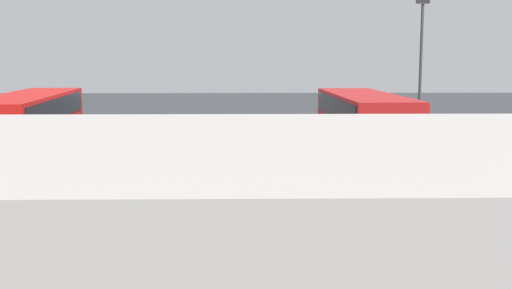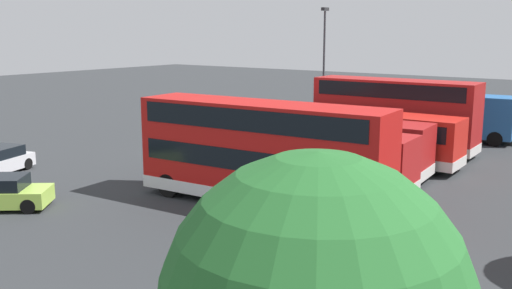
{
  "view_description": "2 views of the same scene",
  "coord_description": "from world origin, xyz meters",
  "px_view_note": "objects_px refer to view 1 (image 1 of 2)",
  "views": [
    {
      "loc": [
        -2.15,
        37.03,
        6.2
      ],
      "look_at": [
        -2.88,
        1.35,
        1.22
      ],
      "focal_mm": 44.82,
      "sensor_mm": 36.0,
      "label": 1
    },
    {
      "loc": [
        26.91,
        23.72,
        7.55
      ],
      "look_at": [
        0.64,
        4.51,
        1.12
      ],
      "focal_mm": 40.53,
      "sensor_mm": 36.0,
      "label": 2
    }
  ],
  "objects_px": {
    "bus_single_deck_second": "(271,159)",
    "bus_double_decker_fifth": "(30,143)",
    "bus_single_deck_fourth": "(117,161)",
    "bus_double_decker_near_end": "(363,142)",
    "car_hatchback_silver": "(47,139)",
    "lamp_post_tall": "(420,71)",
    "bus_single_deck_third": "(199,160)"
  },
  "relations": [
    {
      "from": "bus_single_deck_third",
      "to": "car_hatchback_silver",
      "type": "relative_size",
      "value": 2.38
    },
    {
      "from": "bus_double_decker_near_end",
      "to": "lamp_post_tall",
      "type": "bearing_deg",
      "value": -120.65
    },
    {
      "from": "bus_single_deck_fourth",
      "to": "car_hatchback_silver",
      "type": "height_order",
      "value": "bus_single_deck_fourth"
    },
    {
      "from": "bus_single_deck_fourth",
      "to": "bus_single_deck_second",
      "type": "bearing_deg",
      "value": -176.45
    },
    {
      "from": "bus_single_deck_second",
      "to": "lamp_post_tall",
      "type": "bearing_deg",
      "value": -140.05
    },
    {
      "from": "bus_double_decker_near_end",
      "to": "bus_single_deck_second",
      "type": "height_order",
      "value": "bus_double_decker_near_end"
    },
    {
      "from": "bus_single_deck_third",
      "to": "lamp_post_tall",
      "type": "distance_m",
      "value": 14.36
    },
    {
      "from": "bus_double_decker_near_end",
      "to": "lamp_post_tall",
      "type": "relative_size",
      "value": 1.12
    },
    {
      "from": "bus_single_deck_second",
      "to": "bus_double_decker_fifth",
      "type": "relative_size",
      "value": 1.03
    },
    {
      "from": "bus_double_decker_fifth",
      "to": "car_hatchback_silver",
      "type": "bearing_deg",
      "value": -75.65
    },
    {
      "from": "bus_single_deck_second",
      "to": "bus_single_deck_fourth",
      "type": "distance_m",
      "value": 6.82
    },
    {
      "from": "bus_single_deck_third",
      "to": "bus_double_decker_fifth",
      "type": "distance_m",
      "value": 7.33
    },
    {
      "from": "bus_double_decker_near_end",
      "to": "bus_double_decker_fifth",
      "type": "height_order",
      "value": "same"
    },
    {
      "from": "lamp_post_tall",
      "to": "bus_single_deck_fourth",
      "type": "bearing_deg",
      "value": 26.31
    },
    {
      "from": "bus_double_decker_fifth",
      "to": "lamp_post_tall",
      "type": "relative_size",
      "value": 1.26
    },
    {
      "from": "car_hatchback_silver",
      "to": "bus_single_deck_second",
      "type": "bearing_deg",
      "value": 135.29
    },
    {
      "from": "bus_double_decker_near_end",
      "to": "bus_single_deck_second",
      "type": "bearing_deg",
      "value": -7.82
    },
    {
      "from": "bus_single_deck_third",
      "to": "lamp_post_tall",
      "type": "bearing_deg",
      "value": -148.3
    },
    {
      "from": "bus_double_decker_fifth",
      "to": "bus_double_decker_near_end",
      "type": "bearing_deg",
      "value": -179.7
    },
    {
      "from": "bus_single_deck_second",
      "to": "bus_single_deck_fourth",
      "type": "height_order",
      "value": "same"
    },
    {
      "from": "lamp_post_tall",
      "to": "bus_double_decker_fifth",
      "type": "bearing_deg",
      "value": 22.27
    },
    {
      "from": "bus_single_deck_third",
      "to": "bus_double_decker_fifth",
      "type": "relative_size",
      "value": 0.91
    },
    {
      "from": "bus_single_deck_third",
      "to": "lamp_post_tall",
      "type": "relative_size",
      "value": 1.15
    },
    {
      "from": "bus_single_deck_third",
      "to": "bus_single_deck_fourth",
      "type": "relative_size",
      "value": 0.96
    },
    {
      "from": "bus_single_deck_second",
      "to": "bus_double_decker_fifth",
      "type": "xyz_separation_m",
      "value": [
        10.49,
        0.63,
        0.83
      ]
    },
    {
      "from": "bus_single_deck_third",
      "to": "bus_single_deck_fourth",
      "type": "distance_m",
      "value": 3.59
    },
    {
      "from": "bus_single_deck_second",
      "to": "lamp_post_tall",
      "type": "relative_size",
      "value": 1.3
    },
    {
      "from": "bus_double_decker_near_end",
      "to": "bus_single_deck_fourth",
      "type": "relative_size",
      "value": 0.93
    },
    {
      "from": "bus_single_deck_second",
      "to": "lamp_post_tall",
      "type": "height_order",
      "value": "lamp_post_tall"
    },
    {
      "from": "bus_single_deck_fourth",
      "to": "bus_double_decker_fifth",
      "type": "height_order",
      "value": "bus_double_decker_fifth"
    },
    {
      "from": "bus_double_decker_near_end",
      "to": "bus_single_deck_fourth",
      "type": "height_order",
      "value": "bus_double_decker_near_end"
    },
    {
      "from": "bus_double_decker_fifth",
      "to": "bus_single_deck_fourth",
      "type": "bearing_deg",
      "value": -176.85
    }
  ]
}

